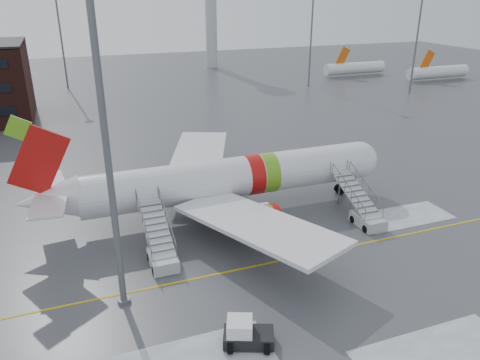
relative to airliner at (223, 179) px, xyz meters
name	(u,v)px	position (x,y,z in m)	size (l,w,h in m)	color
ground	(209,268)	(-4.21, -8.91, -3.42)	(260.00, 260.00, 0.00)	#494C4F
airliner	(223,179)	(0.00, 0.00, 0.00)	(35.03, 32.97, 11.18)	silver
airstair_fwd	(363,212)	(11.39, -6.54, -2.35)	(2.05, 7.70, 3.48)	#ACB0B4
airstair_aft	(160,249)	(-7.46, -6.54, -2.35)	(2.05, 7.70, 3.48)	#B0B3B8
pushback_tug	(245,334)	(-4.56, -17.66, -2.65)	(3.44, 3.06, 1.74)	black
light_mast_near	(103,119)	(-10.95, -10.91, 9.63)	(1.20, 1.20, 25.21)	#595B60
light_mast_far_ne	(312,20)	(37.79, 53.09, 10.42)	(1.20, 1.20, 24.25)	#595B60
light_mast_far_n	(59,21)	(-12.21, 69.09, 10.42)	(1.20, 1.20, 24.25)	#595B60
light_mast_far_e	(419,23)	(53.79, 39.09, 10.42)	(1.20, 1.20, 24.25)	#595B60
distant_aircraft	(380,79)	(58.29, 55.09, -3.42)	(35.00, 18.00, 8.00)	#D8590C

